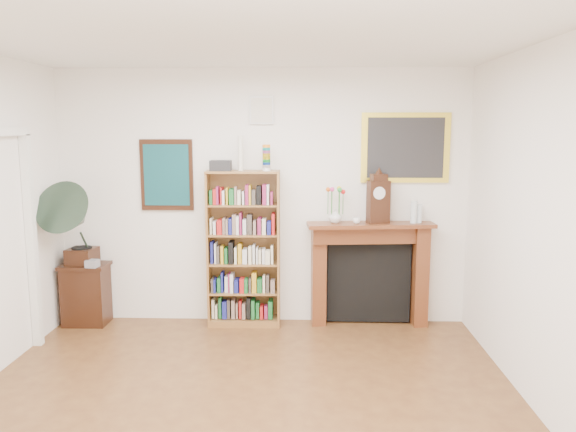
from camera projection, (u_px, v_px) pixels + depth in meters
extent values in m
cube|color=white|center=(229.00, 24.00, 3.50)|extent=(4.50, 5.00, 0.01)
cube|color=white|center=(262.00, 198.00, 6.19)|extent=(4.50, 0.01, 2.80)
cube|color=white|center=(32.00, 243.00, 5.50)|extent=(0.08, 0.08, 2.10)
cube|color=black|center=(167.00, 175.00, 6.17)|extent=(0.58, 0.03, 0.78)
cube|color=#10454D|center=(166.00, 175.00, 6.15)|extent=(0.50, 0.01, 0.67)
cube|color=white|center=(262.00, 110.00, 6.02)|extent=(0.26, 0.03, 0.30)
cube|color=silver|center=(261.00, 110.00, 6.01)|extent=(0.22, 0.01, 0.26)
cube|color=gold|center=(405.00, 148.00, 6.04)|extent=(0.95, 0.03, 0.75)
cube|color=#262628|center=(406.00, 148.00, 6.02)|extent=(0.82, 0.01, 0.65)
cube|color=brown|center=(209.00, 249.00, 6.14)|extent=(0.03, 0.28, 1.71)
cube|color=brown|center=(278.00, 249.00, 6.11)|extent=(0.03, 0.28, 1.71)
cube|color=brown|center=(243.00, 172.00, 5.99)|extent=(0.79, 0.30, 0.02)
cube|color=brown|center=(244.00, 321.00, 6.25)|extent=(0.79, 0.30, 0.07)
cube|color=brown|center=(245.00, 246.00, 6.25)|extent=(0.79, 0.04, 1.71)
cube|color=brown|center=(244.00, 292.00, 6.20)|extent=(0.75, 0.28, 0.02)
cube|color=brown|center=(244.00, 263.00, 6.15)|extent=(0.75, 0.28, 0.02)
cube|color=brown|center=(243.00, 234.00, 6.10)|extent=(0.75, 0.28, 0.02)
cube|color=brown|center=(243.00, 205.00, 6.05)|extent=(0.75, 0.28, 0.02)
cube|color=black|center=(86.00, 294.00, 6.22)|extent=(0.50, 0.37, 0.68)
cube|color=#552A13|center=(319.00, 275.00, 6.18)|extent=(0.17, 0.21, 1.11)
cube|color=#552A13|center=(420.00, 276.00, 6.14)|extent=(0.17, 0.21, 1.11)
cube|color=#552A13|center=(370.00, 234.00, 6.09)|extent=(1.27, 0.31, 0.18)
cube|color=#552A13|center=(371.00, 225.00, 6.03)|extent=(1.39, 0.44, 0.04)
cube|color=black|center=(368.00, 282.00, 6.24)|extent=(0.92, 0.09, 0.89)
cube|color=black|center=(82.00, 256.00, 6.16)|extent=(0.31, 0.31, 0.18)
cylinder|color=black|center=(82.00, 248.00, 6.15)|extent=(0.24, 0.24, 0.01)
cone|color=#2D4133|center=(73.00, 215.00, 5.91)|extent=(0.63, 0.76, 0.74)
cube|color=#A9A8B4|center=(92.00, 264.00, 6.02)|extent=(0.13, 0.13, 0.08)
cube|color=black|center=(378.00, 202.00, 5.99)|extent=(0.25, 0.18, 0.46)
cylinder|color=white|center=(379.00, 193.00, 5.91)|extent=(0.13, 0.05, 0.13)
cube|color=black|center=(379.00, 178.00, 5.95)|extent=(0.19, 0.15, 0.08)
imported|color=silver|center=(335.00, 216.00, 6.02)|extent=(0.16, 0.16, 0.15)
imported|color=white|center=(357.00, 221.00, 5.97)|extent=(0.10, 0.10, 0.07)
cylinder|color=silver|center=(414.00, 212.00, 6.01)|extent=(0.07, 0.07, 0.24)
cylinder|color=silver|center=(419.00, 214.00, 6.03)|extent=(0.06, 0.06, 0.20)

